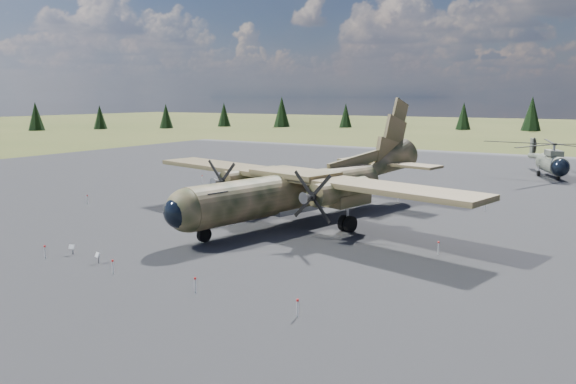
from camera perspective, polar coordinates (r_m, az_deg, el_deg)
The scene contains 8 objects.
ground at distance 44.30m, azimuth -5.96°, elevation -3.30°, with size 500.00×500.00×0.00m, color brown.
apron at distance 52.45m, azimuth 0.62°, elevation -1.22°, with size 120.00×120.00×0.04m, color #535357.
transport_plane at distance 45.03m, azimuth 1.70°, elevation 0.84°, with size 31.45×28.19×10.41m.
helicopter_near at distance 76.67m, azimuth 25.30°, elevation 3.60°, with size 22.04×22.04×4.31m.
info_placard_left at distance 38.19m, azimuth -21.08°, elevation -5.32°, with size 0.45×0.25×0.66m.
info_placard_right at distance 35.71m, azimuth -18.77°, elevation -6.18°, with size 0.46×0.30×0.67m.
barrier_fence at distance 44.40m, azimuth -6.51°, elevation -2.61°, with size 33.12×29.62×0.85m.
treeline at distance 36.93m, azimuth -8.06°, elevation 1.63°, with size 311.26×311.07×10.93m.
Camera 1 is at (26.09, -34.42, 9.85)m, focal length 35.00 mm.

